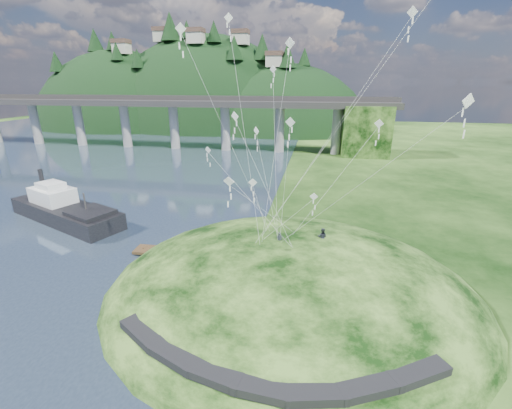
# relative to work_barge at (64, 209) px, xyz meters

# --- Properties ---
(ground) EXTENTS (320.00, 320.00, 0.00)m
(ground) POSITION_rel_work_barge_xyz_m (25.06, -13.77, -1.72)
(ground) COLOR black
(ground) RESTS_ON ground
(grass_hill) EXTENTS (36.00, 32.00, 13.00)m
(grass_hill) POSITION_rel_work_barge_xyz_m (33.06, -11.77, -3.22)
(grass_hill) COLOR black
(grass_hill) RESTS_ON ground
(footpath) EXTENTS (22.29, 5.84, 0.83)m
(footpath) POSITION_rel_work_barge_xyz_m (32.52, -23.52, 0.36)
(footpath) COLOR black
(footpath) RESTS_ON ground
(bridge) EXTENTS (160.00, 11.00, 15.00)m
(bridge) POSITION_rel_work_barge_xyz_m (-1.40, 56.29, 7.98)
(bridge) COLOR #2D2B2B
(bridge) RESTS_ON ground
(far_ridge) EXTENTS (153.00, 70.00, 94.50)m
(far_ridge) POSITION_rel_work_barge_xyz_m (-18.52, 108.40, -9.16)
(far_ridge) COLOR black
(far_ridge) RESTS_ON ground
(work_barge) EXTENTS (20.19, 12.52, 6.88)m
(work_barge) POSITION_rel_work_barge_xyz_m (0.00, 0.00, 0.00)
(work_barge) COLOR black
(work_barge) RESTS_ON ground
(wooden_dock) EXTENTS (13.01, 2.42, 0.93)m
(wooden_dock) POSITION_rel_work_barge_xyz_m (21.31, -7.05, -1.32)
(wooden_dock) COLOR #3C2918
(wooden_dock) RESTS_ON ground
(kite_flyers) EXTENTS (4.70, 2.17, 1.85)m
(kite_flyers) POSITION_rel_work_barge_xyz_m (35.01, -10.11, 4.06)
(kite_flyers) COLOR #292C36
(kite_flyers) RESTS_ON ground
(kite_swarm) EXTENTS (19.43, 16.22, 18.77)m
(kite_swarm) POSITION_rel_work_barge_xyz_m (32.22, -9.80, 15.27)
(kite_swarm) COLOR silver
(kite_swarm) RESTS_ON ground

